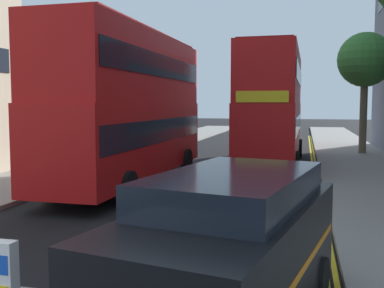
{
  "coord_description": "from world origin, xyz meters",
  "views": [
    {
      "loc": [
        3.81,
        -2.37,
        3.02
      ],
      "look_at": [
        0.5,
        11.0,
        1.8
      ],
      "focal_mm": 42.54,
      "sensor_mm": 36.0,
      "label": 1
    }
  ],
  "objects_px": {
    "double_decker_bus_oncoming": "(273,104)",
    "taxi_minivan": "(228,254)",
    "keep_left_bollard": "(6,286)",
    "double_decker_bus_away": "(130,104)"
  },
  "relations": [
    {
      "from": "keep_left_bollard",
      "to": "taxi_minivan",
      "type": "bearing_deg",
      "value": 12.0
    },
    {
      "from": "keep_left_bollard",
      "to": "taxi_minivan",
      "type": "height_order",
      "value": "taxi_minivan"
    },
    {
      "from": "double_decker_bus_away",
      "to": "keep_left_bollard",
      "type": "bearing_deg",
      "value": -77.05
    },
    {
      "from": "keep_left_bollard",
      "to": "double_decker_bus_away",
      "type": "xyz_separation_m",
      "value": [
        -2.48,
        10.8,
        2.42
      ]
    },
    {
      "from": "double_decker_bus_oncoming",
      "to": "taxi_minivan",
      "type": "distance_m",
      "value": 17.27
    },
    {
      "from": "keep_left_bollard",
      "to": "double_decker_bus_oncoming",
      "type": "height_order",
      "value": "double_decker_bus_oncoming"
    },
    {
      "from": "keep_left_bollard",
      "to": "taxi_minivan",
      "type": "relative_size",
      "value": 0.22
    },
    {
      "from": "double_decker_bus_away",
      "to": "taxi_minivan",
      "type": "relative_size",
      "value": 2.13
    },
    {
      "from": "double_decker_bus_oncoming",
      "to": "taxi_minivan",
      "type": "relative_size",
      "value": 2.13
    },
    {
      "from": "double_decker_bus_oncoming",
      "to": "taxi_minivan",
      "type": "xyz_separation_m",
      "value": [
        0.61,
        -17.14,
        -1.96
      ]
    }
  ]
}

